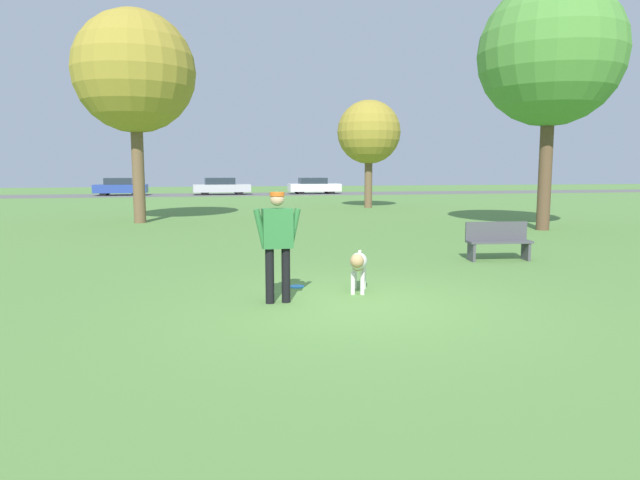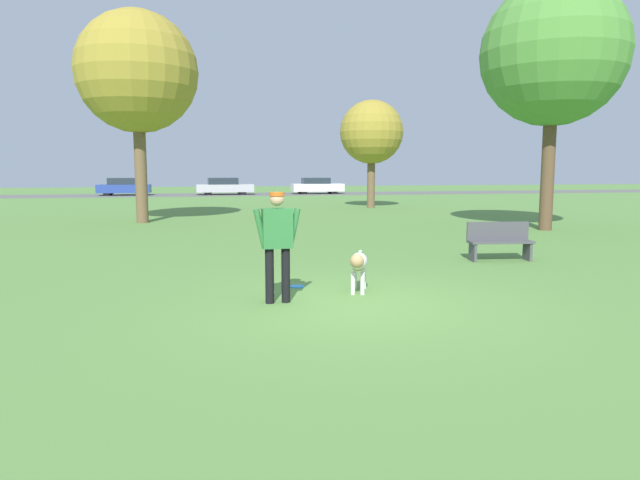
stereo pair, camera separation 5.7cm
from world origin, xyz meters
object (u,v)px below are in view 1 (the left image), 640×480
Objects in this scene: parked_car_blue at (120,187)px; park_bench at (498,240)px; dog at (358,263)px; tree_far_left at (134,73)px; person at (277,238)px; tree_far_right at (369,133)px; tree_near_right at (551,54)px; parked_car_silver at (221,186)px; parked_car_white at (314,186)px; frisbee at (297,286)px.

park_bench is at bearing -69.70° from parked_car_blue.
tree_far_left is at bearing -141.60° from dog.
person is 21.87m from tree_far_right.
tree_far_left reaches higher than tree_far_right.
tree_far_left is 0.97× the size of tree_near_right.
parked_car_silver is at bearing 86.21° from person.
dog is 4.69m from park_bench.
parked_car_blue is (-3.55, 23.96, -4.83)m from tree_far_left.
dog is at bearing -91.57° from parked_car_silver.
park_bench is at bearing -97.82° from tree_far_right.
park_bench is at bearing -85.00° from parked_car_silver.
tree_far_right is 17.37m from parked_car_white.
tree_far_right is 18.67m from parked_car_silver.
park_bench is at bearing 26.94° from person.
frisbee is 37.52m from parked_car_blue.
dog is 21.08m from tree_far_right.
tree_far_right is at bearing 30.21° from tree_far_left.
tree_far_left reaches higher than dog.
dog is 1.20m from frisbee.
tree_far_left is (-4.58, 13.49, 5.00)m from dog.
person is at bearing -93.69° from parked_car_silver.
parked_car_blue is (-14.43, 17.62, -3.22)m from tree_far_right.
tree_near_right reaches higher than tree_far_right.
tree_far_right is 0.70× the size of tree_near_right.
parked_car_white reaches higher than frisbee.
parked_car_white is at bearing -171.03° from dog.
park_bench is (-4.72, -5.42, -5.17)m from tree_near_right.
park_bench is (12.06, -34.90, -0.20)m from parked_car_blue.
frisbee is 20.86m from tree_far_right.
parked_car_blue reaches higher than parked_car_white.
dog is 0.25× the size of parked_car_white.
person reaches higher than parked_car_silver.
dog is 37.54m from parked_car_white.
tree_far_right is at bearing -177.98° from dog.
person is at bearing -102.63° from parked_car_white.
dog is (1.38, 0.44, -0.51)m from person.
tree_far_left reaches higher than frisbee.
person is 37.37m from parked_car_silver.
person reaches higher than dog.
parked_car_white reaches higher than park_bench.
tree_far_right reaches higher than parked_car_silver.
tree_far_right is 1.23× the size of parked_car_silver.
dog is 12.84m from tree_near_right.
tree_far_left reaches higher than parked_car_blue.
parked_car_silver is at bearing 179.73° from parked_car_white.
parked_car_blue is 15.10m from parked_car_white.
park_bench reaches higher than dog.
frisbee is 0.03× the size of tree_far_left.
parked_car_white is (7.47, -0.03, -0.01)m from parked_car_silver.
dog is 15.10m from tree_far_left.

